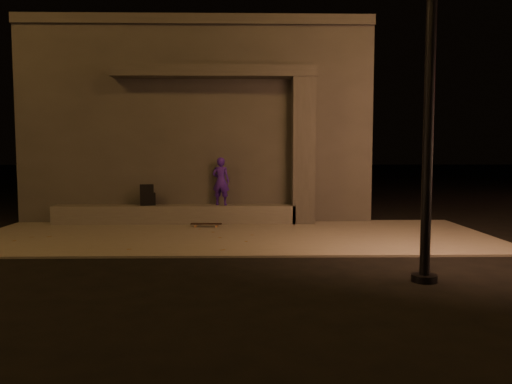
{
  "coord_description": "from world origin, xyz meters",
  "views": [
    {
      "loc": [
        0.27,
        -8.67,
        1.83
      ],
      "look_at": [
        0.49,
        2.0,
        0.96
      ],
      "focal_mm": 35.0,
      "sensor_mm": 36.0,
      "label": 1
    }
  ],
  "objects_px": {
    "skateboarder": "(221,181)",
    "backpack": "(148,198)",
    "skateboard": "(206,224)",
    "column": "(303,151)"
  },
  "relations": [
    {
      "from": "backpack",
      "to": "skateboard",
      "type": "xyz_separation_m",
      "value": [
        1.5,
        -0.65,
        -0.57
      ]
    },
    {
      "from": "column",
      "to": "skateboarder",
      "type": "relative_size",
      "value": 3.01
    },
    {
      "from": "skateboarder",
      "to": "backpack",
      "type": "distance_m",
      "value": 1.87
    },
    {
      "from": "skateboarder",
      "to": "backpack",
      "type": "bearing_deg",
      "value": 14.45
    },
    {
      "from": "skateboarder",
      "to": "skateboard",
      "type": "height_order",
      "value": "skateboarder"
    },
    {
      "from": "skateboarder",
      "to": "column",
      "type": "bearing_deg",
      "value": -165.55
    },
    {
      "from": "column",
      "to": "skateboarder",
      "type": "bearing_deg",
      "value": 180.0
    },
    {
      "from": "skateboarder",
      "to": "skateboard",
      "type": "relative_size",
      "value": 1.61
    },
    {
      "from": "skateboarder",
      "to": "backpack",
      "type": "relative_size",
      "value": 2.25
    },
    {
      "from": "backpack",
      "to": "column",
      "type": "bearing_deg",
      "value": -11.82
    }
  ]
}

